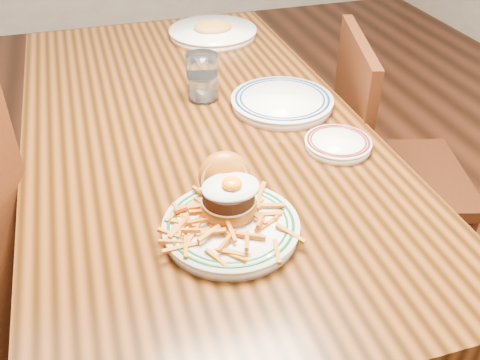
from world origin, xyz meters
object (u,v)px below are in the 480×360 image
object	(u,v)px
main_plate	(230,214)
side_plate	(338,143)
chair_right	(381,165)
table	(195,152)

from	to	relation	value
main_plate	side_plate	size ratio (longest dim) A/B	1.74
chair_right	side_plate	distance (m)	0.49
chair_right	table	bearing A→B (deg)	19.01
chair_right	main_plate	distance (m)	0.84
side_plate	chair_right	bearing A→B (deg)	43.38
table	side_plate	size ratio (longest dim) A/B	10.07
main_plate	side_plate	bearing A→B (deg)	40.54
table	side_plate	xyz separation A→B (m)	(0.30, -0.22, 0.10)
table	chair_right	world-z (taller)	chair_right
table	main_plate	size ratio (longest dim) A/B	5.80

